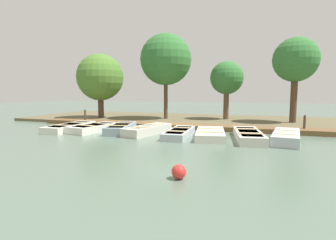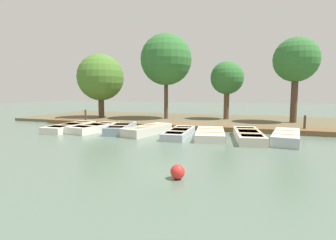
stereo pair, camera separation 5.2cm
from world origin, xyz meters
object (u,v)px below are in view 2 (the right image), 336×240
(rowboat_4, at_px, (179,133))
(rowboat_7, at_px, (286,137))
(rowboat_3, at_px, (148,130))
(mooring_post_near, at_px, (86,116))
(park_tree_left, at_px, (166,60))
(mooring_post_far, at_px, (305,124))
(rowboat_2, at_px, (121,128))
(park_tree_center, at_px, (227,78))
(rowboat_6, at_px, (248,135))
(rowboat_5, at_px, (210,134))
(rowboat_0, at_px, (70,127))
(rowboat_1, at_px, (94,128))
(park_tree_far_left, at_px, (101,78))
(buoy, at_px, (178,172))

(rowboat_4, distance_m, rowboat_7, 4.62)
(rowboat_3, distance_m, mooring_post_near, 6.24)
(rowboat_3, distance_m, park_tree_left, 7.07)
(rowboat_7, bearing_deg, park_tree_left, -120.42)
(mooring_post_far, bearing_deg, rowboat_2, -74.06)
(rowboat_2, xyz_separation_m, rowboat_3, (0.13, 1.56, 0.00))
(rowboat_3, distance_m, rowboat_7, 6.28)
(park_tree_center, bearing_deg, rowboat_6, 14.41)
(rowboat_5, relative_size, park_tree_left, 0.51)
(rowboat_4, xyz_separation_m, mooring_post_near, (-2.79, -7.30, 0.31))
(rowboat_0, relative_size, rowboat_1, 1.14)
(rowboat_3, height_order, park_tree_far_left, park_tree_far_left)
(rowboat_2, height_order, mooring_post_near, mooring_post_near)
(rowboat_0, relative_size, park_tree_far_left, 0.72)
(rowboat_0, bearing_deg, buoy, 50.48)
(mooring_post_far, distance_m, buoy, 9.55)
(park_tree_far_left, bearing_deg, rowboat_4, 56.84)
(mooring_post_far, height_order, buoy, mooring_post_far)
(rowboat_5, bearing_deg, mooring_post_near, -116.97)
(rowboat_3, height_order, park_tree_left, park_tree_left)
(mooring_post_far, bearing_deg, rowboat_6, -43.66)
(rowboat_7, relative_size, park_tree_left, 0.53)
(rowboat_2, xyz_separation_m, mooring_post_far, (-2.54, 8.90, 0.26))
(rowboat_0, xyz_separation_m, rowboat_1, (-0.09, 1.47, 0.01))
(rowboat_3, xyz_separation_m, park_tree_center, (-6.74, 3.02, 2.78))
(rowboat_6, relative_size, buoy, 10.28)
(rowboat_7, relative_size, buoy, 9.23)
(rowboat_0, xyz_separation_m, park_tree_left, (-5.87, 3.45, 4.13))
(park_tree_center, bearing_deg, mooring_post_far, 46.76)
(rowboat_2, height_order, rowboat_7, rowboat_7)
(rowboat_3, bearing_deg, park_tree_center, 167.90)
(rowboat_6, bearing_deg, rowboat_1, -98.50)
(rowboat_2, height_order, park_tree_left, park_tree_left)
(rowboat_4, bearing_deg, rowboat_7, 87.53)
(park_tree_center, bearing_deg, rowboat_5, 0.79)
(rowboat_4, distance_m, mooring_post_near, 7.82)
(rowboat_7, bearing_deg, mooring_post_far, 165.63)
(rowboat_0, bearing_deg, park_tree_far_left, -168.75)
(mooring_post_near, relative_size, mooring_post_far, 1.00)
(park_tree_center, bearing_deg, rowboat_1, -41.50)
(rowboat_2, height_order, buoy, rowboat_2)
(mooring_post_far, relative_size, park_tree_far_left, 0.19)
(rowboat_5, height_order, buoy, rowboat_5)
(mooring_post_near, bearing_deg, rowboat_0, 21.44)
(rowboat_3, bearing_deg, rowboat_1, -75.81)
(rowboat_7, bearing_deg, rowboat_2, -83.65)
(rowboat_4, xyz_separation_m, park_tree_center, (-6.86, 1.36, 2.83))
(rowboat_3, relative_size, buoy, 9.05)
(rowboat_6, distance_m, buoy, 6.13)
(rowboat_0, xyz_separation_m, park_tree_center, (-6.93, 7.53, 2.82))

